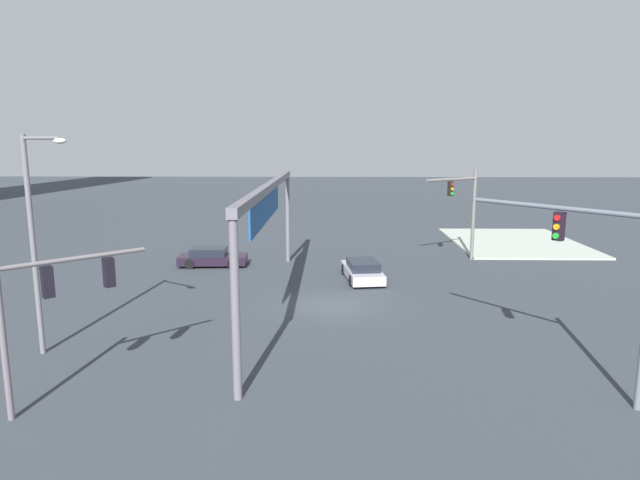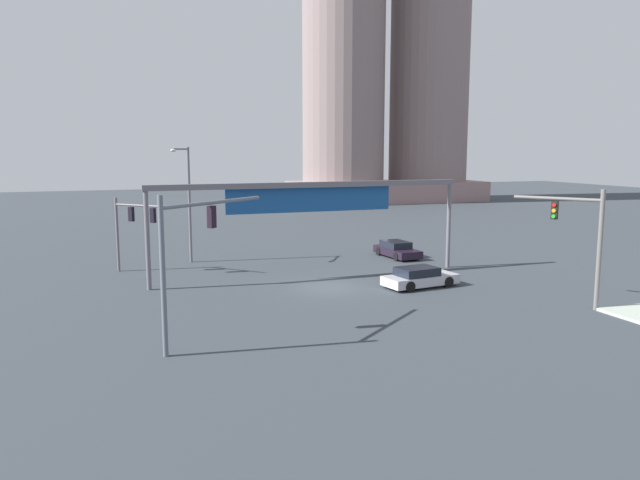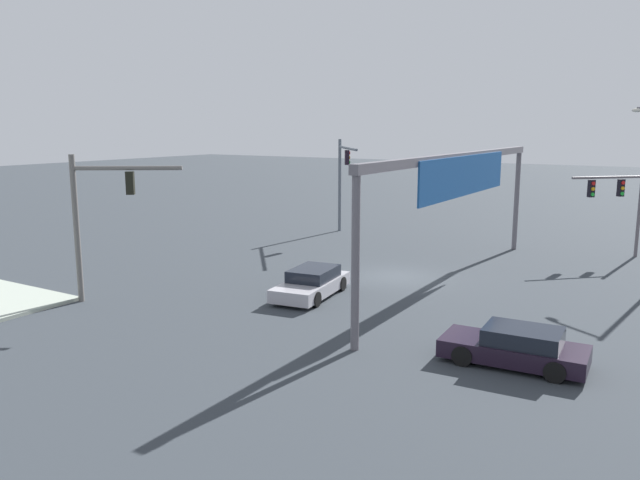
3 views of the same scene
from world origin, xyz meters
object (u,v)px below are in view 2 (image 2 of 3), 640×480
traffic_signal_cross_street (187,244)px  sedan_car_waiting_far (397,250)px  traffic_signal_opposite_side (132,221)px  traffic_signal_near_corner (582,232)px  streetlamp_curved_arm (187,196)px  sedan_car_approaching (419,277)px

traffic_signal_cross_street → sedan_car_waiting_far: size_ratio=1.44×
traffic_signal_opposite_side → traffic_signal_cross_street: (1.22, -16.98, 0.87)m
traffic_signal_near_corner → traffic_signal_opposite_side: 27.42m
traffic_signal_near_corner → traffic_signal_opposite_side: (-21.15, 17.44, -0.52)m
traffic_signal_cross_street → streetlamp_curved_arm: streetlamp_curved_arm is taller
streetlamp_curved_arm → sedan_car_approaching: streetlamp_curved_arm is taller
traffic_signal_cross_street → sedan_car_waiting_far: bearing=3.3°
streetlamp_curved_arm → sedan_car_waiting_far: (15.27, -3.05, -4.28)m
traffic_signal_opposite_side → traffic_signal_cross_street: 17.05m
traffic_signal_opposite_side → sedan_car_waiting_far: traffic_signal_opposite_side is taller
traffic_signal_cross_street → sedan_car_waiting_far: traffic_signal_cross_street is taller
traffic_signal_opposite_side → sedan_car_waiting_far: (19.30, -0.61, -2.90)m
sedan_car_waiting_far → streetlamp_curved_arm: bearing=-104.3°
traffic_signal_near_corner → traffic_signal_cross_street: traffic_signal_cross_street is taller
traffic_signal_opposite_side → sedan_car_approaching: size_ratio=1.05×
streetlamp_curved_arm → sedan_car_approaching: 17.86m
streetlamp_curved_arm → sedan_car_approaching: size_ratio=1.76×
traffic_signal_near_corner → traffic_signal_opposite_side: traffic_signal_near_corner is taller
traffic_signal_near_corner → sedan_car_approaching: size_ratio=1.30×
traffic_signal_opposite_side → traffic_signal_cross_street: bearing=-39.3°
traffic_signal_opposite_side → streetlamp_curved_arm: (4.03, 2.43, 1.38)m
traffic_signal_near_corner → sedan_car_approaching: bearing=2.9°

